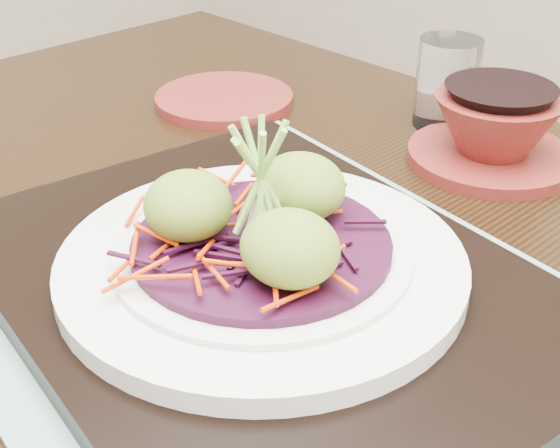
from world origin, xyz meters
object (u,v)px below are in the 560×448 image
Objects in this scene: serving_tray at (262,285)px; terracotta_bowl_set at (494,134)px; terracotta_side_plate at (224,99)px; white_plate at (262,262)px; water_glass at (447,83)px; dining_table at (288,368)px.

serving_tray is 2.00× the size of terracotta_bowl_set.
terracotta_side_plate is 0.30m from terracotta_bowl_set.
water_glass is (-0.05, 0.36, 0.01)m from white_plate.
dining_table is 3.02× the size of serving_tray.
terracotta_side_plate is (-0.27, 0.26, -0.03)m from white_plate.
white_plate is at bearing 124.12° from serving_tray.
terracotta_side_plate is 0.24m from water_glass.
terracotta_side_plate is at bearing -155.74° from water_glass.
terracotta_bowl_set reaches higher than white_plate.
dining_table is at bearing -98.80° from terracotta_bowl_set.
water_glass is at bearing 24.26° from terracotta_side_plate.
white_plate reaches higher than terracotta_side_plate.
terracotta_bowl_set is at bearing 100.32° from serving_tray.
white_plate is at bearing -44.08° from terracotta_side_plate.
serving_tray is at bearing -67.68° from dining_table.
terracotta_side_plate reaches higher than dining_table.
terracotta_side_plate is 1.68× the size of water_glass.
terracotta_side_plate is at bearing 147.94° from dining_table.
terracotta_bowl_set is (0.03, 0.31, -0.00)m from white_plate.
serving_tray is at bearing -71.57° from white_plate.
white_plate is 0.36m from water_glass.
water_glass is (-0.05, 0.36, 0.03)m from serving_tray.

